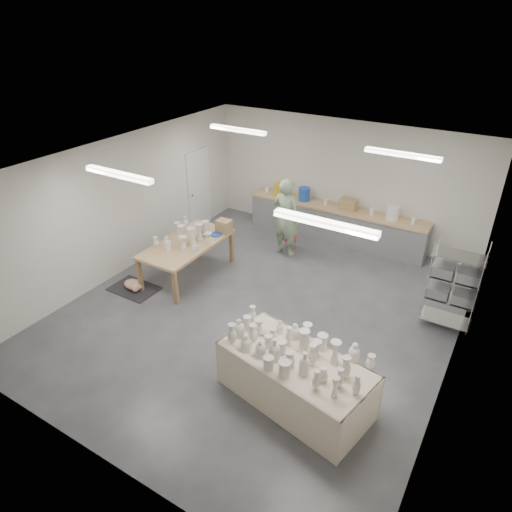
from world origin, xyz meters
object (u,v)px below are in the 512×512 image
Objects in this scene: drying_table at (295,376)px; potter at (286,218)px; red_stool at (290,239)px; work_table at (191,240)px.

drying_table is 1.30× the size of potter.
red_stool is (-2.33, 4.35, -0.19)m from drying_table.
potter is at bearing 131.36° from drying_table.
work_table is 2.32m from potter.
drying_table is 6.96× the size of red_stool.
work_table is 6.17× the size of red_stool.
potter is at bearing 54.54° from work_table.
red_stool is (0.00, 0.27, -0.69)m from potter.
work_table is (-3.65, 2.18, 0.38)m from drying_table.
red_stool is at bearing -85.88° from potter.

